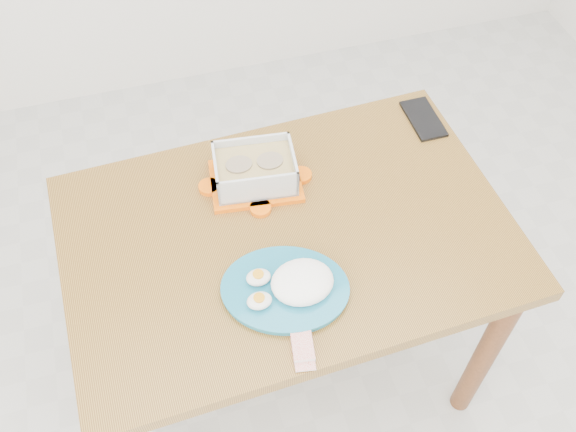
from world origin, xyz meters
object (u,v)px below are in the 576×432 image
object	(u,v)px
dining_table	(288,257)
orange_fruit	(275,174)
rice_plate	(291,285)
food_container	(255,170)
smartphone	(423,119)

from	to	relation	value
dining_table	orange_fruit	world-z (taller)	orange_fruit
orange_fruit	rice_plate	world-z (taller)	rice_plate
rice_plate	orange_fruit	bearing A→B (deg)	98.36
food_container	smartphone	world-z (taller)	food_container
rice_plate	smartphone	bearing A→B (deg)	57.91
rice_plate	smartphone	xyz separation A→B (m)	(0.51, 0.43, -0.02)
smartphone	orange_fruit	bearing A→B (deg)	-166.73
dining_table	orange_fruit	xyz separation A→B (m)	(0.01, 0.16, 0.15)
food_container	orange_fruit	xyz separation A→B (m)	(0.05, -0.02, -0.01)
rice_plate	dining_table	bearing A→B (deg)	93.65
orange_fruit	dining_table	bearing A→B (deg)	-94.41
food_container	orange_fruit	world-z (taller)	food_container
dining_table	rice_plate	world-z (taller)	rice_plate
dining_table	food_container	distance (m)	0.24
dining_table	smartphone	world-z (taller)	smartphone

